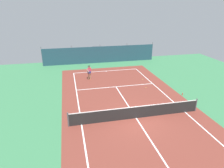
{
  "coord_description": "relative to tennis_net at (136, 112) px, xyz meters",
  "views": [
    {
      "loc": [
        -4.71,
        -12.47,
        8.01
      ],
      "look_at": [
        -0.73,
        5.05,
        0.9
      ],
      "focal_mm": 32.27,
      "sensor_mm": 36.0,
      "label": 1
    }
  ],
  "objects": [
    {
      "name": "tennis_player",
      "position": [
        -2.44,
        9.17,
        0.45
      ],
      "size": [
        0.57,
        0.83,
        1.64
      ],
      "rotation": [
        0.0,
        0.0,
        3.53
      ],
      "color": "#9E7051",
      "rests_on": "ground"
    },
    {
      "name": "parked_car",
      "position": [
        -0.0,
        19.09,
        0.33
      ],
      "size": [
        2.32,
        4.35,
        1.68
      ],
      "rotation": [
        0.0,
        0.0,
        -0.1
      ],
      "color": "navy",
      "rests_on": "ground"
    },
    {
      "name": "tennis_ball_midcourt",
      "position": [
        2.96,
        5.45,
        -0.48
      ],
      "size": [
        0.07,
        0.07,
        0.07
      ],
      "primitive_type": "sphere",
      "color": "#CCDB33",
      "rests_on": "ground"
    },
    {
      "name": "tennis_net",
      "position": [
        0.0,
        0.0,
        0.0
      ],
      "size": [
        10.12,
        0.1,
        1.1
      ],
      "color": "black",
      "rests_on": "ground"
    },
    {
      "name": "back_fence",
      "position": [
        -0.0,
        16.53,
        0.16
      ],
      "size": [
        16.3,
        0.98,
        2.7
      ],
      "color": "#1E3D4C",
      "rests_on": "ground"
    },
    {
      "name": "water_bottle",
      "position": [
        5.64,
        2.96,
        -0.39
      ],
      "size": [
        0.08,
        0.08,
        0.24
      ],
      "primitive_type": "cylinder",
      "color": "#D84C38",
      "rests_on": "ground"
    },
    {
      "name": "tennis_ball_near_player",
      "position": [
        3.49,
        7.77,
        -0.48
      ],
      "size": [
        0.07,
        0.07,
        0.07
      ],
      "primitive_type": "sphere",
      "color": "#CCDB33",
      "rests_on": "ground"
    },
    {
      "name": "court_surface",
      "position": [
        0.0,
        0.0,
        -0.51
      ],
      "size": [
        11.02,
        26.6,
        0.01
      ],
      "color": "brown",
      "rests_on": "ground"
    },
    {
      "name": "ground_plane",
      "position": [
        0.0,
        0.0,
        -0.51
      ],
      "size": [
        36.0,
        36.0,
        0.0
      ],
      "primitive_type": "plane",
      "color": "#387A4C"
    }
  ]
}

